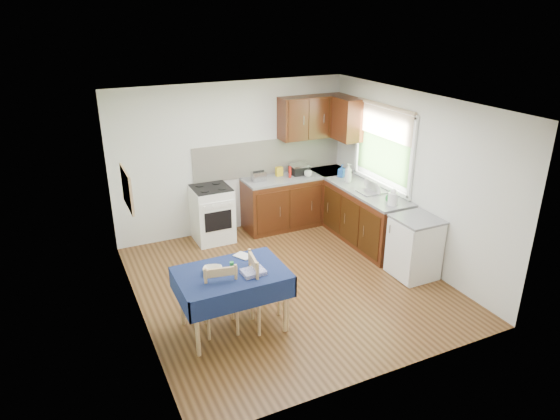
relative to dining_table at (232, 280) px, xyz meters
name	(u,v)px	position (x,y,z in m)	size (l,w,h in m)	color
floor	(289,283)	(1.06, 0.65, -0.65)	(4.20, 4.20, 0.00)	#432812
ceiling	(290,103)	(1.06, 0.65, 1.85)	(4.00, 4.20, 0.02)	silver
wall_back	(233,158)	(1.06, 2.75, 0.60)	(4.00, 0.02, 2.50)	silver
wall_front	(387,271)	(1.06, -1.45, 0.60)	(4.00, 0.02, 2.50)	silver
wall_left	(133,226)	(-0.94, 0.65, 0.60)	(0.02, 4.20, 2.50)	silver
wall_right	(412,178)	(3.06, 0.65, 0.60)	(0.02, 4.20, 2.50)	silver
base_cabinets	(328,208)	(2.42, 1.91, -0.22)	(1.90, 2.30, 0.86)	black
worktop_back	(297,176)	(2.11, 2.45, 0.23)	(1.90, 0.60, 0.04)	slate
worktop_right	(368,191)	(2.76, 1.30, 0.23)	(0.60, 1.70, 0.04)	slate
worktop_corner	(330,171)	(2.76, 2.45, 0.23)	(0.60, 0.60, 0.04)	slate
splashback	(269,157)	(1.71, 2.74, 0.55)	(2.70, 0.02, 0.60)	#F3E4CE
upper_cabinets	(323,118)	(2.58, 2.45, 1.20)	(1.20, 0.85, 0.70)	black
stove	(212,214)	(0.56, 2.45, -0.19)	(0.60, 0.61, 0.92)	white
window	(384,141)	(3.03, 1.35, 1.00)	(0.04, 1.48, 1.26)	#315422
fridge	(414,247)	(2.76, 0.10, -0.21)	(0.58, 0.60, 0.89)	white
corkboard	(127,189)	(-0.91, 0.95, 0.94)	(0.04, 0.62, 0.47)	tan
dining_table	(232,280)	(0.00, 0.00, 0.00)	(1.25, 0.85, 0.76)	#101940
chair_far	(220,295)	(-0.15, -0.01, -0.16)	(0.48, 0.48, 0.94)	tan
chair_near	(265,289)	(0.37, -0.12, -0.14)	(0.48, 0.48, 0.97)	tan
toaster	(259,176)	(1.39, 2.45, 0.33)	(0.23, 0.14, 0.18)	#B7B7BC
sandwich_press	(299,169)	(2.17, 2.50, 0.33)	(0.30, 0.26, 0.17)	black
sauce_bottle	(290,172)	(1.93, 2.39, 0.34)	(0.04, 0.04, 0.20)	#B8160E
yellow_packet	(279,171)	(1.81, 2.55, 0.32)	(0.12, 0.08, 0.15)	gold
dish_rack	(372,191)	(2.77, 1.20, 0.27)	(0.41, 0.31, 0.19)	gray
kettle	(393,198)	(2.73, 0.63, 0.35)	(0.15, 0.15, 0.25)	white
cup	(308,174)	(2.23, 2.30, 0.30)	(0.13, 0.13, 0.10)	silver
soap_bottle_a	(348,173)	(2.69, 1.77, 0.40)	(0.12, 0.12, 0.31)	white
soap_bottle_b	(342,171)	(2.74, 2.05, 0.35)	(0.10, 0.10, 0.21)	#1B4AA0
soap_bottle_c	(390,196)	(2.76, 0.74, 0.33)	(0.14, 0.14, 0.18)	#227E34
plate_bowl	(213,270)	(-0.20, 0.08, 0.13)	(0.22, 0.22, 0.05)	#F0E6C4
book	(239,258)	(0.19, 0.26, 0.11)	(0.15, 0.20, 0.02)	white
spice_jar	(232,266)	(0.03, 0.05, 0.15)	(0.05, 0.05, 0.10)	#238236
tea_towel	(253,272)	(0.21, -0.15, 0.13)	(0.26, 0.20, 0.05)	#282C94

